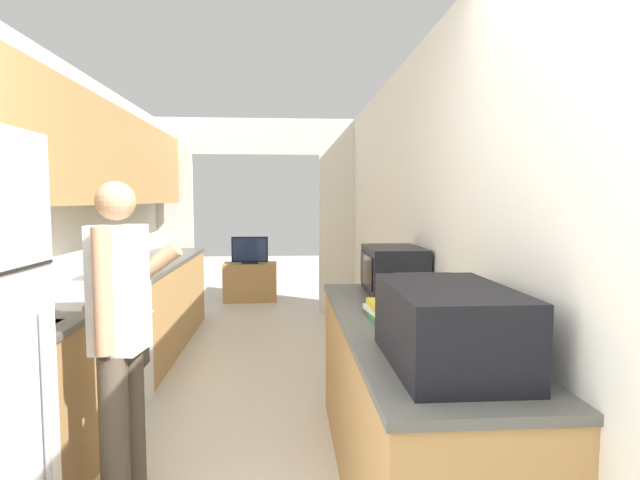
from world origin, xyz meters
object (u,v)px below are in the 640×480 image
person (120,340)px  book_stack (391,310)px  suitcase (448,326)px  range_oven (90,355)px  microwave (393,270)px  television (250,250)px  tv_cabinet (250,282)px

person → book_stack: size_ratio=5.06×
suitcase → book_stack: suitcase is taller
range_oven → microwave: 2.09m
range_oven → television: 4.00m
range_oven → book_stack: range_oven is taller
television → tv_cabinet: bearing=90.0°
person → suitcase: (1.35, -0.60, 0.20)m
suitcase → book_stack: bearing=93.9°
tv_cabinet → television: (0.00, -0.04, 0.47)m
range_oven → television: range_oven is taller
person → book_stack: 1.31m
person → book_stack: (1.30, 0.14, 0.09)m
microwave → book_stack: microwave is taller
suitcase → book_stack: size_ratio=2.22×
tv_cabinet → suitcase: bearing=-78.8°
book_stack → television: book_stack is taller
range_oven → person: size_ratio=0.65×
book_stack → tv_cabinet: book_stack is taller
suitcase → tv_cabinet: bearing=101.2°
person → television: 4.94m
tv_cabinet → range_oven: bearing=-101.3°
book_stack → suitcase: bearing=-86.1°
person → suitcase: person is taller
person → television: person is taller
television → person: bearing=-92.9°
person → tv_cabinet: person is taller
person → book_stack: person is taller
book_stack → tv_cabinet: (-1.05, 4.84, -0.65)m
suitcase → microwave: 1.40m
range_oven → television: (0.79, 3.91, 0.30)m
person → tv_cabinet: size_ratio=2.05×
range_oven → person: 1.22m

